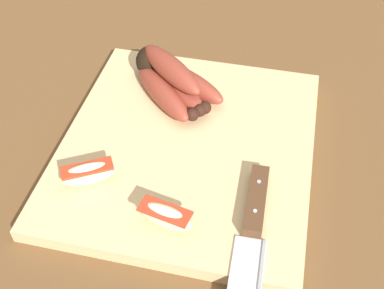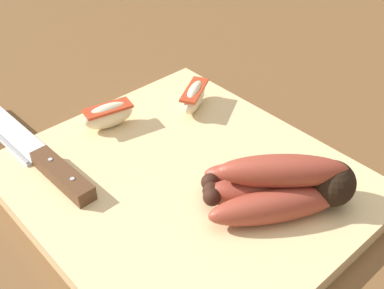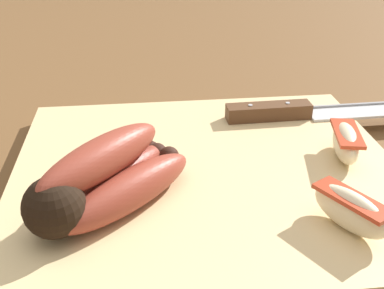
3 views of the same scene
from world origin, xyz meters
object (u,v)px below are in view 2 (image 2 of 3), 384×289
chefs_knife (40,157)px  apple_wedge_middle (194,96)px  banana_bunch (282,186)px  apple_wedge_near (109,115)px

chefs_knife → apple_wedge_middle: 0.21m
banana_bunch → apple_wedge_near: (-0.24, -0.05, -0.01)m
banana_bunch → apple_wedge_middle: size_ratio=2.28×
chefs_knife → banana_bunch: bearing=33.6°
banana_bunch → apple_wedge_middle: 0.20m
chefs_knife → apple_wedge_near: apple_wedge_near is taller
apple_wedge_middle → banana_bunch: bearing=-16.0°
banana_bunch → chefs_knife: 0.28m
chefs_knife → apple_wedge_near: (-0.00, 0.10, 0.01)m
banana_bunch → apple_wedge_near: bearing=-167.3°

